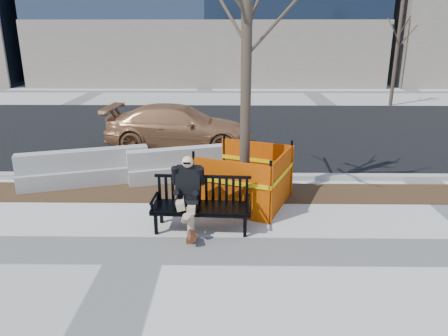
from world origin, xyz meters
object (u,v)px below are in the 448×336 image
Objects in this scene: tree_fence at (244,203)px; sedan at (180,147)px; bench at (202,229)px; seated_man at (189,228)px; jersey_barrier_right at (186,179)px; jersey_barrier_left at (86,184)px.

tree_fence is 1.39× the size of sedan.
bench is 0.26m from seated_man.
tree_fence is 4.78m from sedan.
jersey_barrier_right is (-1.38, 1.50, 0.00)m from tree_fence.
sedan is (-1.86, 4.41, 0.00)m from tree_fence.
seated_man is (-0.25, 0.06, 0.00)m from bench.
jersey_barrier_left is 1.06× the size of jersey_barrier_right.
sedan is at bearing 112.86° from tree_fence.
seated_man is 5.67m from sedan.
tree_fence is at bearing -33.81° from jersey_barrier_left.
jersey_barrier_left is at bearing 163.82° from tree_fence.
seated_man is at bearing -100.62° from jersey_barrier_right.
seated_man is at bearing -166.82° from sedan.
bench is at bearing -164.47° from sedan.
seated_man is 3.50m from jersey_barrier_left.
jersey_barrier_left is at bearing 172.91° from jersey_barrier_right.
seated_man is at bearing 168.81° from bench.
jersey_barrier_left reaches higher than jersey_barrier_right.
sedan is at bearing 43.19° from jersey_barrier_left.
bench is 0.66× the size of jersey_barrier_right.
tree_fence reaches higher than sedan.
tree_fence is (0.82, 1.27, 0.00)m from bench.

